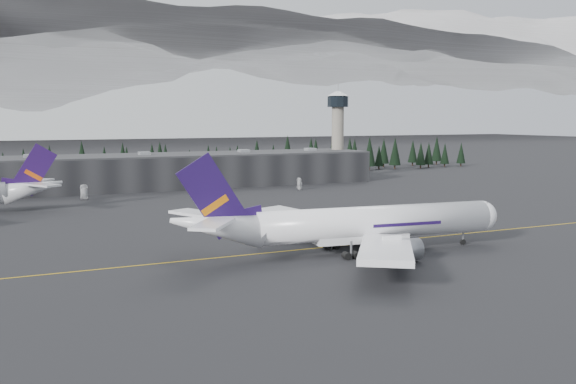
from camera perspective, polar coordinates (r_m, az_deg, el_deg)
name	(u,v)px	position (r m, az deg, el deg)	size (l,w,h in m)	color
ground	(329,245)	(134.50, 3.66, -4.70)	(1400.00, 1400.00, 0.00)	black
taxiline	(334,246)	(132.79, 4.08, -4.85)	(400.00, 0.40, 0.02)	gold
terminal	(171,171)	(249.51, -10.37, 1.89)	(160.00, 30.00, 12.60)	black
control_tower	(338,125)	(280.25, 4.45, 5.99)	(10.00, 10.00, 37.70)	gray
treeline	(148,161)	(285.24, -12.31, 2.67)	(360.00, 20.00, 15.00)	black
mountain_ridge	(28,134)	(1117.47, -22.11, 4.77)	(4400.00, 900.00, 420.00)	white
jet_main	(348,225)	(125.36, 5.34, -2.90)	(68.75, 63.17, 20.24)	white
gse_vehicle_a	(84,198)	(217.03, -17.66, -0.49)	(2.32, 5.03, 1.40)	silver
gse_vehicle_b	(300,188)	(235.37, 1.06, 0.37)	(1.83, 4.54, 1.55)	silver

